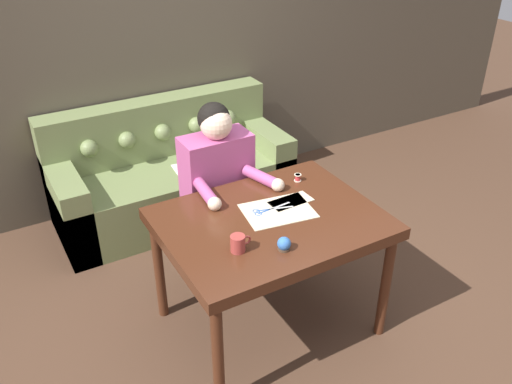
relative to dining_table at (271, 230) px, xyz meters
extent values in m
plane|color=#4C3323|center=(0.07, 0.01, -0.70)|extent=(16.00, 16.00, 0.00)
cube|color=brown|center=(0.07, 1.90, 0.60)|extent=(8.00, 0.06, 2.60)
cube|color=#472314|center=(0.00, 0.00, 0.05)|extent=(1.20, 0.92, 0.07)
cylinder|color=#472314|center=(-0.54, -0.40, -0.34)|extent=(0.06, 0.06, 0.71)
cylinder|color=#472314|center=(0.54, -0.40, -0.34)|extent=(0.06, 0.06, 0.71)
cylinder|color=#472314|center=(-0.54, 0.40, -0.34)|extent=(0.06, 0.06, 0.71)
cylinder|color=#472314|center=(0.54, 0.40, -0.34)|extent=(0.06, 0.06, 0.71)
cube|color=olive|center=(-0.01, 1.46, -0.48)|extent=(1.84, 0.77, 0.44)
cube|color=olive|center=(-0.01, 1.74, -0.03)|extent=(1.84, 0.22, 0.46)
cube|color=olive|center=(-0.84, 1.46, -0.40)|extent=(0.20, 0.77, 0.60)
cube|color=olive|center=(0.81, 1.46, -0.40)|extent=(0.20, 0.77, 0.60)
sphere|color=olive|center=(-0.59, 1.61, -0.03)|extent=(0.13, 0.13, 0.13)
sphere|color=olive|center=(-0.30, 1.61, -0.03)|extent=(0.13, 0.13, 0.13)
sphere|color=olive|center=(-0.01, 1.61, -0.03)|extent=(0.13, 0.13, 0.13)
sphere|color=olive|center=(0.27, 1.61, -0.03)|extent=(0.13, 0.13, 0.13)
sphere|color=olive|center=(0.56, 1.61, -0.03)|extent=(0.13, 0.13, 0.13)
cube|color=white|center=(0.14, 1.37, -0.26)|extent=(0.36, 0.21, 0.00)
cylinder|color=#33281E|center=(-0.03, 0.62, -0.45)|extent=(0.28, 0.28, 0.50)
cube|color=#B24C84|center=(-0.03, 0.62, 0.07)|extent=(0.44, 0.22, 0.54)
sphere|color=beige|center=(-0.03, 0.60, 0.43)|extent=(0.20, 0.20, 0.20)
sphere|color=black|center=(-0.03, 0.63, 0.45)|extent=(0.20, 0.20, 0.20)
cylinder|color=#B24C84|center=(-0.22, 0.37, 0.12)|extent=(0.09, 0.27, 0.07)
sphere|color=beige|center=(-0.23, 0.24, 0.12)|extent=(0.08, 0.08, 0.08)
cylinder|color=#B24C84|center=(0.16, 0.37, 0.12)|extent=(0.14, 0.28, 0.07)
sphere|color=beige|center=(0.20, 0.24, 0.12)|extent=(0.08, 0.08, 0.08)
cube|color=beige|center=(0.08, 0.04, 0.08)|extent=(0.43, 0.34, 0.00)
cube|color=beige|center=(0.19, 0.09, 0.08)|extent=(0.26, 0.13, 0.00)
cube|color=silver|center=(0.11, 0.08, 0.08)|extent=(0.13, 0.02, 0.00)
cube|color=#2D569E|center=(0.00, 0.07, 0.08)|extent=(0.09, 0.02, 0.00)
torus|color=#2D569E|center=(-0.04, 0.07, 0.08)|extent=(0.04, 0.04, 0.01)
cube|color=silver|center=(0.11, 0.05, 0.08)|extent=(0.13, 0.05, 0.00)
cube|color=#2D569E|center=(0.00, 0.08, 0.08)|extent=(0.09, 0.03, 0.00)
torus|color=#2D569E|center=(-0.04, 0.10, 0.08)|extent=(0.04, 0.04, 0.01)
cylinder|color=silver|center=(0.04, 0.07, 0.08)|extent=(0.01, 0.01, 0.01)
cylinder|color=#9E3833|center=(-0.30, -0.18, 0.13)|extent=(0.08, 0.08, 0.09)
torus|color=#9E3833|center=(-0.25, -0.18, 0.13)|extent=(0.05, 0.01, 0.05)
cylinder|color=red|center=(0.36, 0.28, 0.10)|extent=(0.03, 0.03, 0.04)
cylinder|color=beige|center=(0.36, 0.28, 0.12)|extent=(0.04, 0.04, 0.00)
cylinder|color=beige|center=(0.36, 0.28, 0.08)|extent=(0.04, 0.04, 0.00)
cylinder|color=#4C3828|center=(-0.09, -0.28, 0.09)|extent=(0.06, 0.06, 0.01)
sphere|color=#3366B2|center=(-0.09, -0.28, 0.12)|extent=(0.07, 0.07, 0.07)
camera|label=1|loc=(-1.31, -2.13, 1.72)|focal=38.00mm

